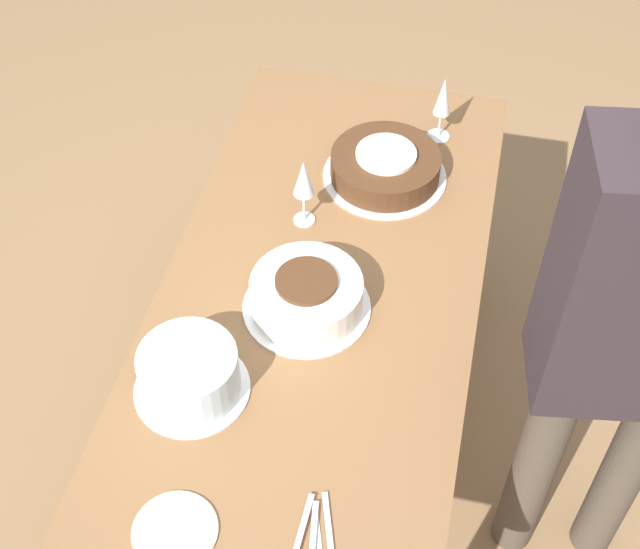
# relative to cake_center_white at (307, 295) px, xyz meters

# --- Properties ---
(ground_plane) EXTENTS (12.00, 12.00, 0.00)m
(ground_plane) POSITION_rel_cake_center_white_xyz_m (0.07, -0.02, -0.80)
(ground_plane) COLOR #8E6B47
(dining_table) EXTENTS (1.66, 0.76, 0.76)m
(dining_table) POSITION_rel_cake_center_white_xyz_m (0.07, -0.02, -0.16)
(dining_table) COLOR brown
(dining_table) RESTS_ON ground_plane
(cake_center_white) EXTENTS (0.30, 0.30, 0.10)m
(cake_center_white) POSITION_rel_cake_center_white_xyz_m (0.00, 0.00, 0.00)
(cake_center_white) COLOR white
(cake_center_white) RESTS_ON dining_table
(cake_front_chocolate) EXTENTS (0.33, 0.33, 0.09)m
(cake_front_chocolate) POSITION_rel_cake_center_white_xyz_m (0.49, -0.10, -0.01)
(cake_front_chocolate) COLOR white
(cake_front_chocolate) RESTS_ON dining_table
(cake_back_decorated) EXTENTS (0.25, 0.25, 0.12)m
(cake_back_decorated) POSITION_rel_cake_center_white_xyz_m (-0.28, 0.19, 0.01)
(cake_back_decorated) COLOR white
(cake_back_decorated) RESTS_ON dining_table
(wine_glass_near) EXTENTS (0.06, 0.06, 0.20)m
(wine_glass_near) POSITION_rel_cake_center_white_xyz_m (0.28, 0.07, 0.09)
(wine_glass_near) COLOR silver
(wine_glass_near) RESTS_ON dining_table
(wine_glass_far) EXTENTS (0.06, 0.06, 0.20)m
(wine_glass_far) POSITION_rel_cake_center_white_xyz_m (0.69, -0.22, 0.08)
(wine_glass_far) COLOR silver
(wine_glass_far) RESTS_ON dining_table
(dessert_plate_left) EXTENTS (0.17, 0.17, 0.01)m
(dessert_plate_left) POSITION_rel_cake_center_white_xyz_m (-0.60, 0.12, -0.04)
(dessert_plate_left) COLOR beige
(dessert_plate_left) RESTS_ON dining_table
(fork_pile) EXTENTS (0.20, 0.09, 0.01)m
(fork_pile) POSITION_rel_cake_center_white_xyz_m (-0.56, -0.15, -0.04)
(fork_pile) COLOR silver
(fork_pile) RESTS_ON dining_table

